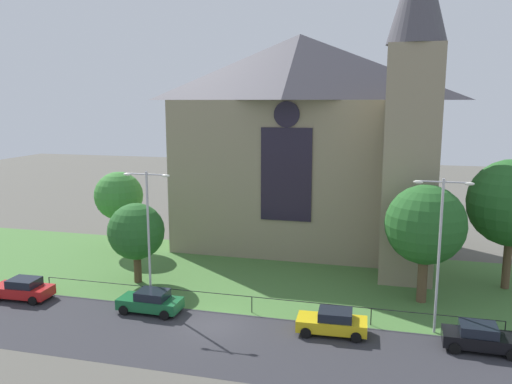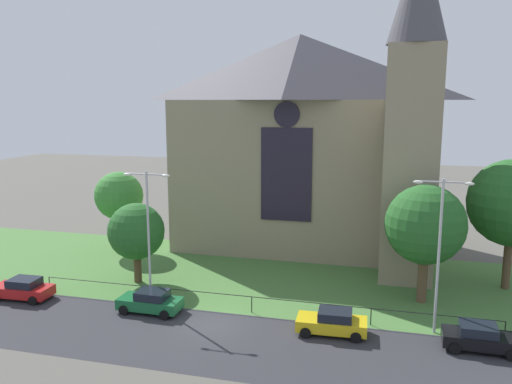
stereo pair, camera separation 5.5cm
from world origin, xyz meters
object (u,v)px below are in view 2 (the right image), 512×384
(tree_right_near, at_px, (425,225))
(parked_car_black, at_px, (480,338))
(streetlamp_near, at_px, (148,222))
(streetlamp_far, at_px, (440,238))
(tree_left_near, at_px, (136,232))
(parked_car_green, at_px, (151,301))
(tree_right_far, at_px, (512,203))
(parked_car_yellow, at_px, (332,322))
(tree_left_far, at_px, (119,196))
(church_building, at_px, (306,140))
(parked_car_red, at_px, (23,289))

(tree_right_near, distance_m, parked_car_black, 8.66)
(streetlamp_near, relative_size, streetlamp_far, 0.98)
(tree_left_near, distance_m, parked_car_green, 7.04)
(tree_right_far, bearing_deg, parked_car_green, -155.64)
(parked_car_yellow, bearing_deg, tree_left_far, -33.87)
(streetlamp_near, bearing_deg, tree_left_near, 128.23)
(parked_car_black, bearing_deg, church_building, 126.11)
(tree_right_far, bearing_deg, tree_right_near, -145.17)
(parked_car_black, bearing_deg, parked_car_green, -179.47)
(church_building, height_order, parked_car_red, church_building)
(tree_right_far, xyz_separation_m, streetlamp_far, (-5.79, -9.30, -0.61))
(parked_car_red, bearing_deg, church_building, -134.65)
(streetlamp_near, bearing_deg, parked_car_yellow, -7.76)
(tree_right_far, bearing_deg, parked_car_yellow, -136.84)
(tree_right_far, height_order, streetlamp_near, tree_right_far)
(church_building, distance_m, tree_right_near, 16.51)
(streetlamp_far, xyz_separation_m, parked_car_red, (-27.93, -1.63, -5.17))
(tree_left_far, relative_size, parked_car_yellow, 1.74)
(parked_car_green, height_order, parked_car_yellow, same)
(tree_right_far, relative_size, parked_car_black, 2.31)
(streetlamp_far, distance_m, parked_car_black, 5.93)
(parked_car_red, relative_size, parked_car_black, 1.01)
(tree_right_far, distance_m, streetlamp_far, 10.97)
(church_building, bearing_deg, parked_car_black, -54.98)
(streetlamp_far, height_order, parked_car_red, streetlamp_far)
(tree_left_far, relative_size, parked_car_black, 1.76)
(parked_car_black, bearing_deg, streetlamp_near, 176.47)
(tree_left_far, bearing_deg, streetlamp_near, -52.84)
(tree_right_far, bearing_deg, tree_left_far, 176.60)
(church_building, relative_size, tree_left_far, 3.49)
(tree_right_near, xyz_separation_m, tree_right_far, (6.28, 4.37, 1.00))
(parked_car_green, distance_m, parked_car_yellow, 12.09)
(tree_right_near, height_order, tree_left_near, tree_right_near)
(church_building, relative_size, tree_right_near, 3.13)
(tree_right_far, relative_size, streetlamp_near, 1.05)
(parked_car_green, height_order, parked_car_black, same)
(tree_right_near, xyz_separation_m, tree_left_far, (-26.85, 6.34, -0.37))
(church_building, xyz_separation_m, tree_right_near, (10.27, -12.03, -4.74))
(parked_car_yellow, bearing_deg, tree_left_near, -21.38)
(tree_right_near, relative_size, parked_car_yellow, 1.95)
(church_building, bearing_deg, tree_left_far, -161.05)
(streetlamp_near, relative_size, parked_car_green, 2.19)
(tree_right_near, bearing_deg, streetlamp_near, -164.94)
(parked_car_green, distance_m, parked_car_black, 20.41)
(tree_right_near, xyz_separation_m, parked_car_yellow, (-5.50, -6.67, -4.79))
(tree_right_far, bearing_deg, parked_car_red, -162.04)
(parked_car_yellow, bearing_deg, parked_car_black, 177.72)
(tree_right_near, height_order, tree_right_far, tree_right_far)
(parked_car_yellow, bearing_deg, streetlamp_near, -10.27)
(tree_left_near, relative_size, parked_car_black, 1.47)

